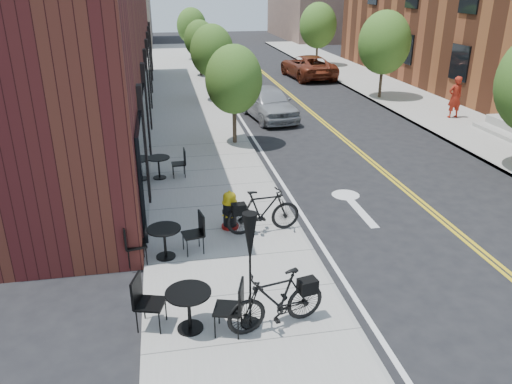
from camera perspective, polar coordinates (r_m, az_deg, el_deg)
ground at (r=12.16m, az=6.65°, el=-7.01°), size 120.00×120.00×0.00m
sidewalk_near at (r=20.95m, az=-6.65°, el=6.11°), size 4.00×70.00×0.12m
sidewalk_far at (r=24.78m, az=22.44°, el=7.15°), size 4.00×70.00×0.12m
building_near at (r=24.39m, az=-18.81°, el=15.71°), size 5.00×28.00×7.00m
tree_near_a at (r=19.53m, az=-2.56°, el=12.71°), size 2.20×2.20×3.81m
tree_near_b at (r=27.38m, az=-5.06°, el=15.77°), size 2.30×2.30×3.98m
tree_near_c at (r=35.32m, az=-6.45°, el=16.97°), size 2.10×2.10×3.67m
tree_near_d at (r=43.25m, az=-7.38°, el=18.32°), size 2.40×2.40×4.11m
tree_far_b at (r=28.79m, az=14.46°, el=16.20°), size 2.80×2.80×4.62m
tree_far_c at (r=39.97m, az=7.11°, el=18.36°), size 2.80×2.80×4.62m
fire_hydrant at (r=12.85m, az=-3.01°, el=-2.11°), size 0.50×0.50×1.03m
bicycle_left at (r=9.26m, az=2.35°, el=-12.23°), size 1.99×0.94×1.15m
bicycle_right at (r=12.58m, az=0.84°, el=-2.20°), size 1.97×0.73×1.16m
bistro_set_a at (r=9.30m, az=-7.68°, el=-12.67°), size 1.98×1.04×1.04m
bistro_set_b at (r=11.65m, az=-10.41°, el=-5.23°), size 1.84×0.91×0.97m
bistro_set_c at (r=16.46m, az=-11.06°, el=3.10°), size 1.72×0.77×0.93m
patio_umbrella at (r=8.74m, az=-0.69°, el=-6.30°), size 0.37×0.37×2.29m
parked_car_a at (r=24.05m, az=1.43°, el=10.18°), size 2.42×4.74×1.55m
parked_car_b at (r=31.01m, az=-1.56°, el=12.96°), size 1.65×4.50×1.47m
parked_car_c at (r=35.72m, az=-3.84°, el=14.36°), size 2.87×5.86×1.64m
parked_car_far at (r=35.14m, az=5.92°, el=14.08°), size 2.97×5.74×1.55m
pedestrian at (r=25.49m, az=21.79°, el=10.04°), size 0.75×0.53×1.94m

